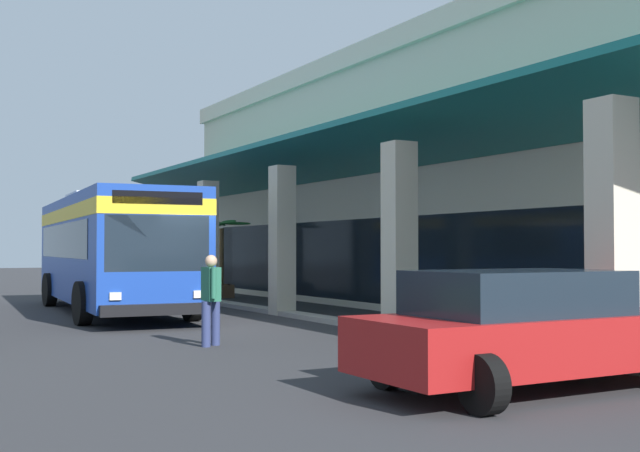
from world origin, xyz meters
TOP-DOWN VIEW (x-y plane):
  - ground at (0.00, 8.00)m, footprint 120.00×120.00m
  - curb_strip at (-1.72, 2.84)m, footprint 32.76×0.50m
  - plaza_building at (-1.72, 12.47)m, footprint 27.60×16.89m
  - transit_bus at (-4.82, -0.88)m, footprint 11.36×3.36m
  - parked_sedan_red at (9.94, 0.48)m, footprint 2.45×4.40m
  - pedestrian at (3.84, -1.28)m, footprint 0.66×0.40m
  - potted_palm at (-9.36, 4.19)m, footprint 2.08×1.78m

SIDE VIEW (x-z plane):
  - ground at x=0.00m, z-range 0.00..0.00m
  - curb_strip at x=-1.72m, z-range 0.00..0.12m
  - parked_sedan_red at x=9.94m, z-range 0.02..1.49m
  - pedestrian at x=3.84m, z-range 0.09..1.72m
  - potted_palm at x=-9.36m, z-range -0.47..2.29m
  - transit_bus at x=-4.82m, z-range 0.18..3.52m
  - plaza_building at x=-1.72m, z-range 0.00..7.73m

